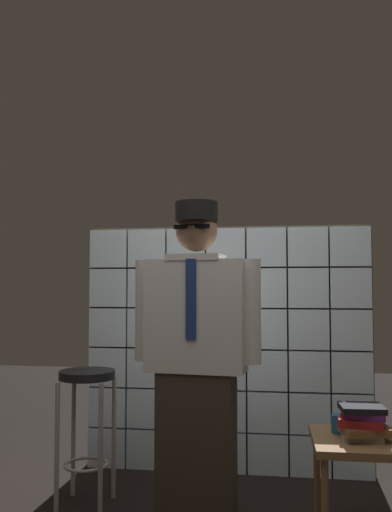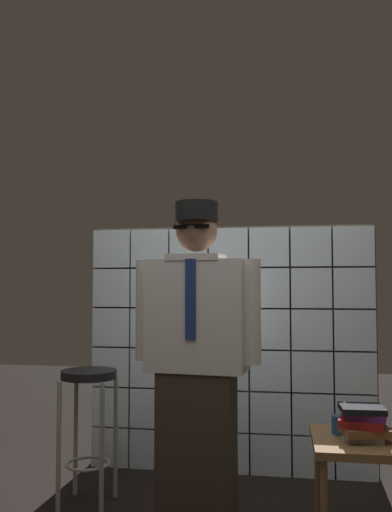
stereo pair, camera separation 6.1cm
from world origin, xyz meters
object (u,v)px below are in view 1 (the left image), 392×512
object	(u,v)px
book_stack	(363,422)
coffee_mug	(339,424)
bar_stool	(87,405)
standing_person	(197,358)
side_table	(364,453)

from	to	relation	value
book_stack	coffee_mug	world-z (taller)	book_stack
book_stack	coffee_mug	bearing A→B (deg)	135.22
bar_stool	book_stack	xyz separation A→B (m)	(1.57, -0.35, 0.04)
standing_person	book_stack	xyz separation A→B (m)	(0.86, -0.08, -0.30)
side_table	book_stack	world-z (taller)	book_stack
bar_stool	coffee_mug	xyz separation A→B (m)	(1.47, -0.24, -0.00)
standing_person	bar_stool	xyz separation A→B (m)	(-0.71, 0.27, -0.33)
bar_stool	coffee_mug	distance (m)	1.49
side_table	book_stack	size ratio (longest dim) A/B	1.97
side_table	coffee_mug	distance (m)	0.18
standing_person	book_stack	size ratio (longest dim) A/B	6.41
standing_person	coffee_mug	distance (m)	0.83
bar_stool	book_stack	world-z (taller)	bar_stool
bar_stool	side_table	distance (m)	1.62
side_table	bar_stool	bearing A→B (deg)	168.59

